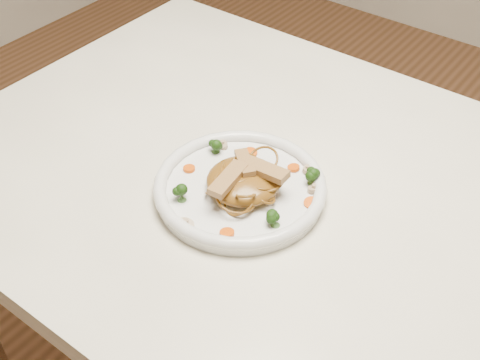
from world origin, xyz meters
The scene contains 19 objects.
table centered at (0.00, 0.00, 0.65)m, with size 1.20×0.80×0.75m.
plate centered at (-0.07, -0.06, 0.76)m, with size 0.26×0.26×0.02m, color white.
noodle_mound centered at (-0.06, -0.06, 0.78)m, with size 0.11×0.11×0.04m, color brown.
chicken_a centered at (-0.04, -0.04, 0.80)m, with size 0.08×0.02×0.01m, color tan.
chicken_b centered at (-0.07, -0.05, 0.80)m, with size 0.06×0.02×0.01m, color tan.
chicken_c centered at (-0.07, -0.09, 0.80)m, with size 0.08×0.02×0.01m, color tan.
broccoli_0 centered at (0.01, 0.01, 0.78)m, with size 0.02×0.02×0.03m, color #1D400D, non-canonical shape.
broccoli_1 centered at (-0.15, -0.02, 0.78)m, with size 0.02×0.02×0.03m, color #1D400D, non-canonical shape.
broccoli_2 centered at (-0.12, -0.14, 0.78)m, with size 0.03×0.03×0.03m, color #1D400D, non-canonical shape.
broccoli_3 centered at (0.02, -0.10, 0.78)m, with size 0.02×0.02×0.03m, color #1D400D, non-canonical shape.
carrot_0 centered at (-0.03, 0.02, 0.77)m, with size 0.02×0.02×0.01m, color #E55608.
carrot_1 centered at (-0.16, -0.08, 0.77)m, with size 0.02×0.02×0.01m, color #E55608.
carrot_2 centered at (0.04, -0.03, 0.77)m, with size 0.02×0.02×0.01m, color #E55608.
carrot_3 centered at (-0.10, 0.01, 0.77)m, with size 0.02×0.02×0.01m, color #E55608.
carrot_4 centered at (-0.03, -0.15, 0.77)m, with size 0.02×0.02×0.01m, color #E55608.
mushroom_0 centered at (-0.08, -0.17, 0.77)m, with size 0.03×0.03×0.01m, color #C4B693.
mushroom_1 centered at (0.02, 0.00, 0.77)m, with size 0.02×0.02×0.01m, color #C4B693.
mushroom_2 centered at (-0.15, 0.00, 0.77)m, with size 0.02×0.02×0.01m, color #C4B693.
mushroom_3 centered at (-0.01, 0.03, 0.77)m, with size 0.02×0.02×0.01m, color #C4B693.
Camera 1 is at (0.35, -0.62, 1.40)m, focal length 46.94 mm.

